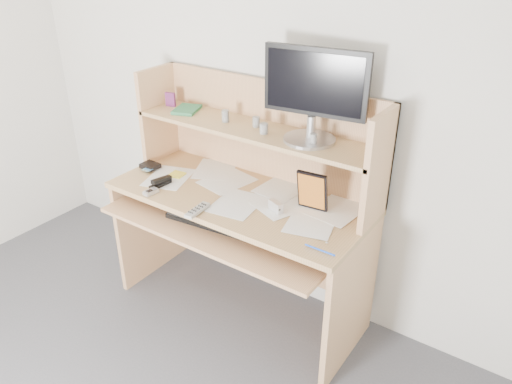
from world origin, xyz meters
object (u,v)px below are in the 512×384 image
Objects in this scene: monitor at (314,92)px; tv_remote at (197,210)px; desk at (247,199)px; keyboard at (213,219)px; game_case at (312,191)px.

tv_remote is at bearing -138.37° from monitor.
tv_remote is at bearing -99.72° from desk.
desk is 2.79× the size of keyboard.
desk is 0.35m from tv_remote.
monitor is at bearing 35.73° from keyboard.
monitor reaches higher than desk.
keyboard is at bearing -158.83° from game_case.
monitor reaches higher than keyboard.
tv_remote is 0.57m from game_case.
keyboard is 0.54m from game_case.
game_case is at bearing -62.01° from monitor.
desk reaches higher than game_case.
desk reaches higher than tv_remote.
game_case is at bearing 20.96° from keyboard.
game_case reaches higher than keyboard.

